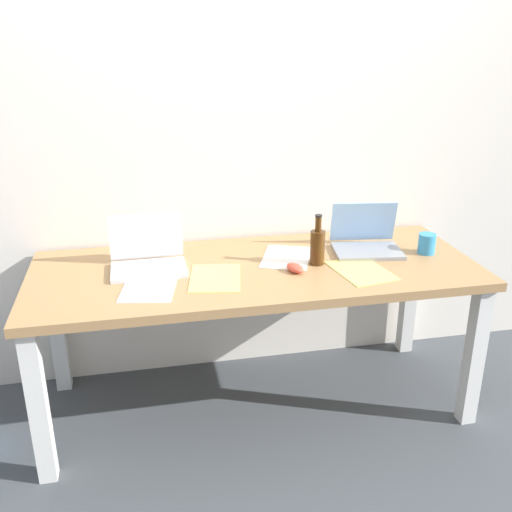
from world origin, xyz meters
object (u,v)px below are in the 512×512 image
Objects in this scene: coffee_mug at (427,243)px; beer_bottle at (317,246)px; desk at (256,284)px; computer_mouse at (295,268)px; laptop_right at (366,241)px; laptop_left at (148,258)px.

beer_bottle is at bearing -177.28° from coffee_mug.
desk is 0.21m from computer_mouse.
coffee_mug is (0.66, 0.09, 0.03)m from computer_mouse.
laptop_right reaches higher than desk.
beer_bottle reaches higher than laptop_right.
laptop_right is 0.44m from computer_mouse.
desk is 0.83m from coffee_mug.
laptop_right is at bearing 9.94° from desk.
laptop_left is (-0.47, 0.08, 0.13)m from desk.
laptop_right reaches higher than coffee_mug.
laptop_right reaches higher than computer_mouse.
laptop_left is at bearing 146.58° from computer_mouse.
beer_bottle is at bearing 11.03° from computer_mouse.
desk is at bearing -170.06° from laptop_right.
coffee_mug is (0.82, 0.00, 0.13)m from desk.
computer_mouse is at bearing -15.05° from laptop_left.
laptop_left is at bearing 172.32° from beer_bottle.
laptop_left is at bearing -178.85° from laptop_right.
computer_mouse is at bearing -150.60° from beer_bottle.
laptop_left is 0.75m from beer_bottle.
laptop_right is 3.44× the size of computer_mouse.
desk is at bearing -9.28° from laptop_left.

